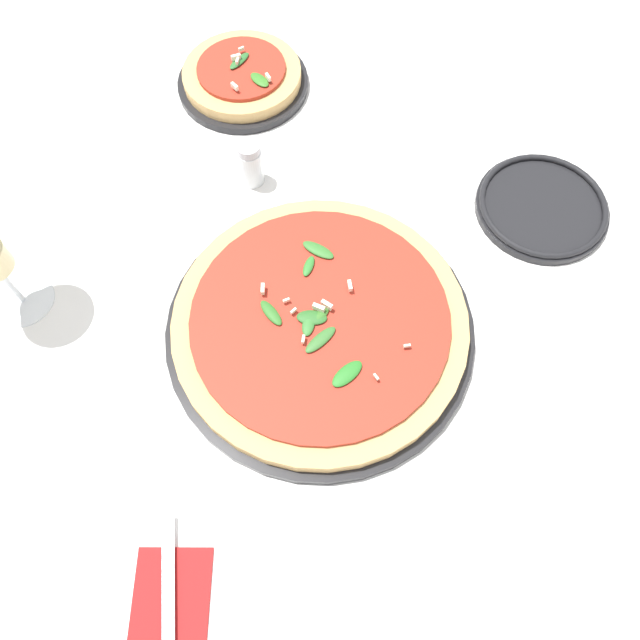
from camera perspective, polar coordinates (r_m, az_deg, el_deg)
ground_plane at (r=0.75m, az=3.14°, el=-0.53°), size 6.00×6.00×0.00m
pizza_arugula_main at (r=0.73m, az=-0.00°, el=-0.46°), size 0.36×0.36×0.05m
pizza_personal_side at (r=0.99m, az=-7.10°, el=21.11°), size 0.19×0.19×0.05m
napkin at (r=0.68m, az=-13.59°, el=-24.42°), size 0.13×0.09×0.01m
fork at (r=0.68m, az=-13.68°, el=-25.00°), size 0.19×0.06×0.00m
side_plate_white at (r=0.88m, az=19.65°, el=9.75°), size 0.17×0.17×0.02m
shaker_pepper at (r=0.85m, az=-6.38°, el=14.02°), size 0.03×0.03×0.07m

